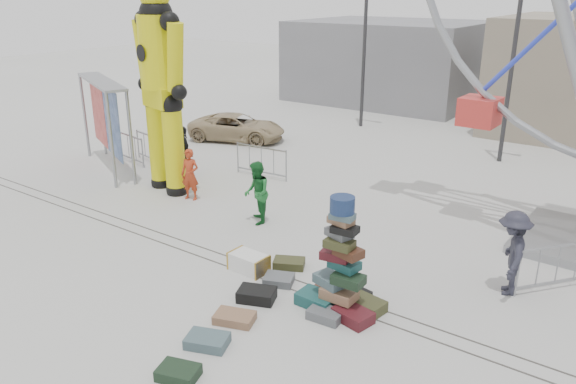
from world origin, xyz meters
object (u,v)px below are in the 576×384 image
Objects in this scene: crash_test_dummy at (161,81)px; lamp_post_right at (518,39)px; pedestrian_red at (190,175)px; barricade_dummy_b at (152,149)px; pedestrian_green at (257,193)px; barricade_dummy_a at (128,148)px; pedestrian_grey at (512,253)px; lamp_post_left at (367,28)px; steamer_trunk at (249,263)px; pedestrian_black at (184,152)px; parked_suv at (237,127)px; banner_scaffold at (103,103)px; barricade_dummy_c at (261,162)px; barricade_wheel_front at (557,267)px; suitcase_tower at (341,279)px.

lamp_post_right is at bearing 63.47° from crash_test_dummy.
pedestrian_red is (-6.70, -9.66, -3.68)m from lamp_post_right.
pedestrian_green is at bearing -6.31° from barricade_dummy_b.
pedestrian_grey is at bearing 3.35° from barricade_dummy_a.
pedestrian_green is (7.48, -1.73, 0.33)m from barricade_dummy_a.
steamer_trunk is (4.72, -14.27, -4.27)m from lamp_post_left.
pedestrian_black is at bearing 149.03° from steamer_trunk.
barricade_dummy_b is at bearing 155.13° from parked_suv.
pedestrian_grey is 0.46× the size of parked_suv.
barricade_dummy_a is at bearing 173.21° from crash_test_dummy.
pedestrian_black is 0.96× the size of pedestrian_grey.
banner_scaffold is 2.09m from barricade_dummy_a.
crash_test_dummy is 3.31× the size of barricade_dummy_c.
lamp_post_right is 13.19m from steamer_trunk.
pedestrian_grey is (14.22, -1.61, 0.38)m from barricade_dummy_a.
lamp_post_left reaches higher than steamer_trunk.
pedestrian_green is (7.35, -0.76, -1.52)m from banner_scaffold.
lamp_post_left reaches higher than parked_suv.
lamp_post_right reaches higher than barricade_dummy_b.
pedestrian_black reaches higher than barricade_dummy_c.
barricade_wheel_front is (9.92, -2.40, 0.00)m from barricade_dummy_c.
suitcase_tower is at bearing -10.33° from barricade_dummy_a.
suitcase_tower is 2.59m from steamer_trunk.
pedestrian_black is (2.14, -0.43, 0.34)m from barricade_dummy_b.
barricade_dummy_c is 3.02m from pedestrian_red.
steamer_trunk is at bearing -13.24° from crash_test_dummy.
suitcase_tower is 9.13m from crash_test_dummy.
steamer_trunk is (8.95, -3.10, -2.19)m from banner_scaffold.
barricade_dummy_c is at bearing -85.15° from lamp_post_left.
barricade_dummy_b is 1.07× the size of pedestrian_grey.
lamp_post_right is 14.56m from barricade_dummy_a.
suitcase_tower is 12.39m from barricade_dummy_a.
lamp_post_right is 4.56× the size of pedestrian_green.
pedestrian_red reaches higher than steamer_trunk.
pedestrian_green is (2.37, -3.24, 0.33)m from barricade_dummy_c.
barricade_dummy_a is 1.00× the size of barricade_dummy_c.
pedestrian_grey is at bearing -50.14° from lamp_post_left.
banner_scaffold reaches higher than barricade_dummy_c.
crash_test_dummy is 3.72× the size of pedestrian_black.
crash_test_dummy is (-7.89, -9.46, -0.99)m from lamp_post_right.
suitcase_tower is 1.23× the size of barricade_wheel_front.
suitcase_tower is at bearing -63.33° from lamp_post_left.
lamp_post_left reaches higher than barricade_wheel_front.
lamp_post_right is 4.49× the size of pedestrian_black.
lamp_post_left is 15.62m from steamer_trunk.
barricade_dummy_a is at bearing 146.76° from pedestrian_red.
pedestrian_green is at bearing -3.26° from barricade_dummy_a.
parked_suv reaches higher than barricade_dummy_c.
pedestrian_green is at bearing -155.83° from parked_suv.
pedestrian_black is at bearing 43.35° from banner_scaffold.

